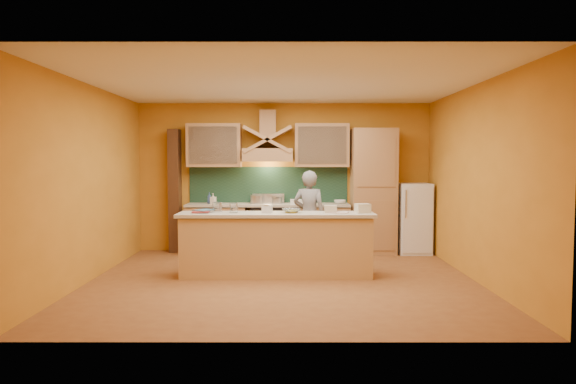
{
  "coord_description": "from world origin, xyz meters",
  "views": [
    {
      "loc": [
        0.08,
        -7.25,
        1.72
      ],
      "look_at": [
        0.07,
        0.9,
        1.22
      ],
      "focal_mm": 32.0,
      "sensor_mm": 36.0,
      "label": 1
    }
  ],
  "objects_px": {
    "fridge": "(413,218)",
    "mixing_bowl": "(291,211)",
    "person": "(309,216)",
    "kitchen_scale": "(267,209)",
    "stove": "(268,229)"
  },
  "relations": [
    {
      "from": "person",
      "to": "kitchen_scale",
      "type": "distance_m",
      "value": 1.37
    },
    {
      "from": "fridge",
      "to": "kitchen_scale",
      "type": "xyz_separation_m",
      "value": [
        -2.63,
        -1.92,
        0.35
      ]
    },
    {
      "from": "person",
      "to": "kitchen_scale",
      "type": "bearing_deg",
      "value": 77.53
    },
    {
      "from": "kitchen_scale",
      "to": "person",
      "type": "bearing_deg",
      "value": 73.74
    },
    {
      "from": "fridge",
      "to": "mixing_bowl",
      "type": "height_order",
      "value": "fridge"
    },
    {
      "from": "kitchen_scale",
      "to": "stove",
      "type": "bearing_deg",
      "value": 105.4
    },
    {
      "from": "fridge",
      "to": "person",
      "type": "bearing_deg",
      "value": -159.39
    },
    {
      "from": "kitchen_scale",
      "to": "mixing_bowl",
      "type": "relative_size",
      "value": 0.51
    },
    {
      "from": "fridge",
      "to": "person",
      "type": "height_order",
      "value": "person"
    },
    {
      "from": "stove",
      "to": "kitchen_scale",
      "type": "xyz_separation_m",
      "value": [
        0.07,
        -1.92,
        0.55
      ]
    },
    {
      "from": "stove",
      "to": "person",
      "type": "distance_m",
      "value": 1.09
    },
    {
      "from": "stove",
      "to": "mixing_bowl",
      "type": "distance_m",
      "value": 2.01
    },
    {
      "from": "stove",
      "to": "fridge",
      "type": "height_order",
      "value": "fridge"
    },
    {
      "from": "fridge",
      "to": "kitchen_scale",
      "type": "height_order",
      "value": "fridge"
    },
    {
      "from": "fridge",
      "to": "mixing_bowl",
      "type": "distance_m",
      "value": 2.98
    }
  ]
}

